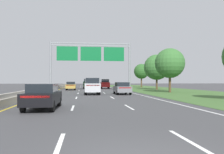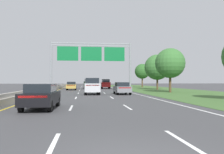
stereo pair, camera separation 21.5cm
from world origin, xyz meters
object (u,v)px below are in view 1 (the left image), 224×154
Objects in this scene: car_gold_left_lane_sedan at (71,86)px; roadside_tree_far at (157,67)px; car_silver_centre_lane_suv at (92,86)px; roadside_tree_distant at (141,71)px; overhead_sign_gantry at (91,56)px; car_grey_right_lane_sedan at (122,88)px; car_black_left_lane_sedan at (43,96)px; pickup_truck_darkgreen at (88,84)px; car_red_right_lane_suv at (105,84)px; roadside_tree_mid at (170,63)px.

roadside_tree_far reaches higher than car_gold_left_lane_sedan.
car_silver_centre_lane_suv is 33.12m from roadside_tree_distant.
car_grey_right_lane_sedan is (3.57, -13.69, -5.57)m from overhead_sign_gantry.
overhead_sign_gantry is 2.43× the size of roadside_tree_distant.
car_gold_left_lane_sedan is 15.75m from car_silver_centre_lane_suv.
car_black_left_lane_sedan is at bearing 178.88° from car_gold_left_lane_sedan.
car_red_right_lane_suv is (3.82, -0.76, 0.02)m from pickup_truck_darkgreen.
car_red_right_lane_suv is at bearing 0.38° from car_grey_right_lane_sedan.
car_gold_left_lane_sedan is at bearing 158.31° from pickup_truck_darkgreen.
overhead_sign_gantry is 3.20× the size of car_silver_centre_lane_suv.
car_grey_right_lane_sedan is at bearing -155.54° from car_gold_left_lane_sedan.
roadside_tree_far is at bearing 82.74° from roadside_tree_mid.
pickup_truck_darkgreen is at bearing 121.10° from roadside_tree_mid.
car_gold_left_lane_sedan is (-3.42, -7.96, -0.26)m from pickup_truck_darkgreen.
pickup_truck_darkgreen is 15.86m from roadside_tree_distant.
overhead_sign_gantry reaches higher than roadside_tree_mid.
roadside_tree_mid reaches higher than pickup_truck_darkgreen.
car_red_right_lane_suv is (-0.09, 22.78, 0.28)m from car_grey_right_lane_sedan.
car_silver_centre_lane_suv is at bearing -91.37° from overhead_sign_gantry.
car_red_right_lane_suv is 12.98m from roadside_tree_distant.
car_black_left_lane_sedan is 24.79m from roadside_tree_mid.
roadside_tree_distant is at bearing -63.86° from pickup_truck_darkgreen.
car_gold_left_lane_sedan is (-3.76, 1.89, -5.57)m from overhead_sign_gantry.
pickup_truck_darkgreen is at bearing -3.80° from car_black_left_lane_sedan.
pickup_truck_darkgreen is 1.23× the size of car_gold_left_lane_sedan.
roadside_tree_far is at bearing -93.39° from roadside_tree_distant.
roadside_tree_distant is (10.22, 30.01, 3.41)m from car_grey_right_lane_sedan.
pickup_truck_darkgreen is 1.23× the size of car_black_left_lane_sedan.
roadside_tree_far is at bearing -43.44° from car_silver_centre_lane_suv.
car_silver_centre_lane_suv is 1.07× the size of car_grey_right_lane_sedan.
car_red_right_lane_suv is at bearing -99.76° from pickup_truck_darkgreen.
car_black_left_lane_sedan is (-0.21, -30.73, 0.00)m from car_gold_left_lane_sedan.
overhead_sign_gantry is 3.18× the size of car_red_right_lane_suv.
overhead_sign_gantry is 3.42× the size of car_grey_right_lane_sedan.
car_black_left_lane_sedan is at bearing -129.17° from roadside_tree_mid.
pickup_truck_darkgreen is 1.24× the size of car_grey_right_lane_sedan.
car_red_right_lane_suv is 20.82m from roadside_tree_mid.
car_grey_right_lane_sedan is 31.89m from roadside_tree_distant.
car_red_right_lane_suv is (3.48, 9.09, -5.29)m from overhead_sign_gantry.
car_silver_centre_lane_suv is at bearing 171.77° from car_red_right_lane_suv.
car_red_right_lane_suv is at bearing -9.55° from car_black_left_lane_sedan.
overhead_sign_gantry reaches higher than pickup_truck_darkgreen.
roadside_tree_distant reaches higher than car_gold_left_lane_sedan.
car_gold_left_lane_sedan is at bearing 12.29° from car_silver_centre_lane_suv.
pickup_truck_darkgreen is 38.86m from car_black_left_lane_sedan.
pickup_truck_darkgreen is 23.22m from roadside_tree_mid.
roadside_tree_distant is at bearing 85.06° from roadside_tree_mid.
car_gold_left_lane_sedan is 10.22m from car_red_right_lane_suv.
car_silver_centre_lane_suv is 12.83m from roadside_tree_mid.
car_red_right_lane_suv is 0.71× the size of roadside_tree_mid.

